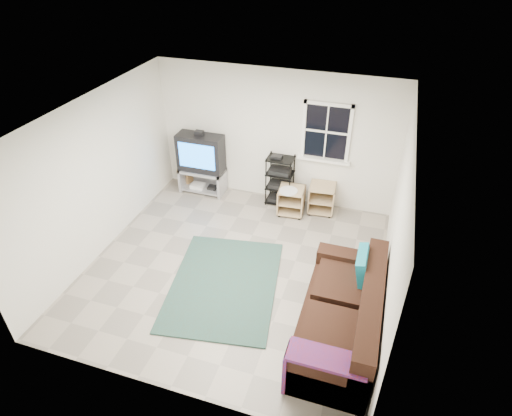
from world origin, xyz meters
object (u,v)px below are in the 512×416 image
(av_rack, at_px, (280,183))
(side_table_right, at_px, (291,198))
(sofa, at_px, (343,317))
(side_table_left, at_px, (322,197))
(tv_unit, at_px, (201,159))

(av_rack, distance_m, side_table_right, 0.42)
(side_table_right, xyz_separation_m, sofa, (1.36, -2.69, 0.05))
(side_table_left, bearing_deg, side_table_right, -155.79)
(tv_unit, relative_size, sofa, 0.61)
(av_rack, xyz_separation_m, sofa, (1.66, -2.95, -0.09))
(side_table_left, bearing_deg, sofa, -74.47)
(tv_unit, height_order, side_table_left, tv_unit)
(av_rack, bearing_deg, side_table_right, -40.32)
(sofa, bearing_deg, tv_unit, 138.47)
(tv_unit, height_order, side_table_right, tv_unit)
(side_table_left, distance_m, side_table_right, 0.59)
(side_table_left, xyz_separation_m, sofa, (0.82, -2.93, 0.05))
(side_table_left, xyz_separation_m, side_table_right, (-0.54, -0.24, 0.01))
(av_rack, bearing_deg, sofa, -60.62)
(av_rack, bearing_deg, tv_unit, -178.37)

